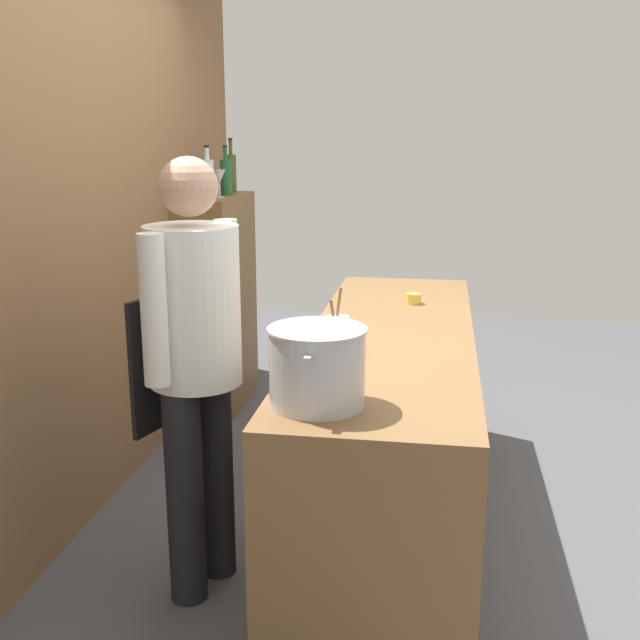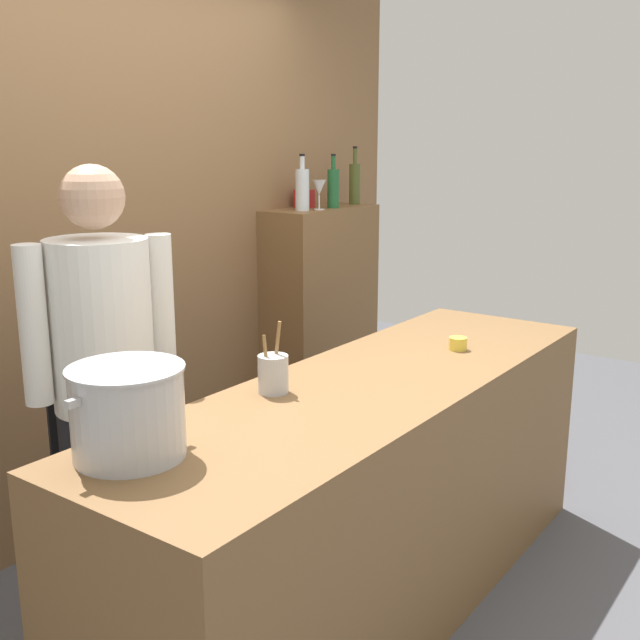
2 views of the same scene
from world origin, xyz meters
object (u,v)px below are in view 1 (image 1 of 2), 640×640
at_px(utensil_crock, 337,332).
at_px(spice_tin_red, 199,188).
at_px(butter_jar, 414,299).
at_px(chef, 194,350).
at_px(wine_bottle_green, 226,176).
at_px(wine_bottle_olive, 231,172).
at_px(wine_glass_tall, 219,177).
at_px(stockpot_large, 317,367).
at_px(wine_bottle_clear, 208,178).

bearing_deg(utensil_crock, spice_tin_red, 33.91).
distance_m(utensil_crock, spice_tin_red, 1.97).
bearing_deg(utensil_crock, butter_jar, -17.34).
xyz_separation_m(chef, spice_tin_red, (1.91, 0.59, 0.44)).
xyz_separation_m(chef, utensil_crock, (0.32, -0.49, 0.00)).
height_order(wine_bottle_green, spice_tin_red, wine_bottle_green).
xyz_separation_m(wine_bottle_olive, wine_glass_tall, (-0.43, -0.05, -0.01)).
bearing_deg(spice_tin_red, stockpot_large, -153.85).
xyz_separation_m(stockpot_large, spice_tin_red, (2.23, 1.10, 0.38)).
xyz_separation_m(chef, wine_bottle_olive, (2.28, 0.48, 0.52)).
relative_size(butter_jar, wine_glass_tall, 0.45).
relative_size(wine_bottle_olive, wine_bottle_green, 1.13).
height_order(wine_bottle_olive, wine_bottle_clear, wine_bottle_olive).
relative_size(chef, utensil_crock, 6.78).
bearing_deg(wine_glass_tall, wine_bottle_clear, 158.68).
bearing_deg(spice_tin_red, butter_jar, -118.82).
xyz_separation_m(butter_jar, wine_bottle_green, (0.81, 1.19, 0.55)).
bearing_deg(utensil_crock, stockpot_large, -177.80).
distance_m(butter_jar, wine_glass_tall, 1.48).
bearing_deg(butter_jar, wine_glass_tall, 60.39).
height_order(chef, butter_jar, chef).
relative_size(stockpot_large, spice_tin_red, 3.72).
xyz_separation_m(utensil_crock, wine_bottle_green, (1.67, 0.92, 0.51)).
bearing_deg(wine_glass_tall, stockpot_large, -156.43).
relative_size(stockpot_large, utensil_crock, 1.53).
relative_size(utensil_crock, butter_jar, 3.30).
bearing_deg(stockpot_large, wine_bottle_clear, 25.48).
relative_size(chef, stockpot_large, 4.44).
bearing_deg(chef, wine_bottle_green, -150.11).
height_order(utensil_crock, spice_tin_red, spice_tin_red).
distance_m(chef, wine_bottle_green, 2.09).
distance_m(wine_bottle_clear, spice_tin_red, 0.21).
relative_size(utensil_crock, wine_bottle_olive, 0.72).
distance_m(wine_glass_tall, spice_tin_red, 0.17).
xyz_separation_m(butter_jar, wine_bottle_olive, (1.10, 1.24, 0.56)).
bearing_deg(wine_bottle_clear, wine_glass_tall, -21.32).
height_order(wine_bottle_olive, wine_glass_tall, wine_bottle_olive).
relative_size(stockpot_large, butter_jar, 5.04).
bearing_deg(wine_bottle_olive, utensil_crock, -153.70).
relative_size(chef, wine_bottle_clear, 5.46).
bearing_deg(spice_tin_red, wine_bottle_olive, -15.87).
bearing_deg(wine_bottle_clear, butter_jar, -115.07).
distance_m(butter_jar, wine_bottle_olive, 1.75).
xyz_separation_m(chef, butter_jar, (1.18, -0.75, -0.04)).
bearing_deg(butter_jar, wine_bottle_olive, 48.29).
xyz_separation_m(stockpot_large, utensil_crock, (0.64, 0.02, -0.06)).
bearing_deg(spice_tin_red, wine_bottle_clear, -145.95).
bearing_deg(stockpot_large, utensil_crock, 2.20).
relative_size(utensil_crock, wine_bottle_green, 0.81).
height_order(chef, utensil_crock, chef).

